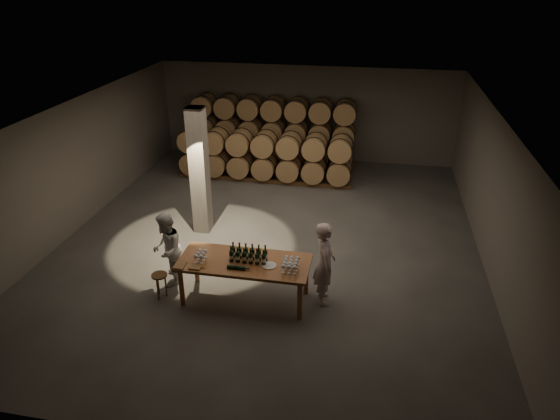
% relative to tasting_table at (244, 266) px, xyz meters
% --- Properties ---
extents(room, '(12.00, 12.00, 12.00)m').
position_rel_tasting_table_xyz_m(room, '(-1.80, 2.70, 0.80)').
color(room, '#494744').
rests_on(room, ground).
extents(tasting_table, '(2.60, 1.10, 0.90)m').
position_rel_tasting_table_xyz_m(tasting_table, '(0.00, 0.00, 0.00)').
color(tasting_table, brown).
rests_on(tasting_table, ground).
extents(barrel_stack_back, '(5.48, 0.95, 2.31)m').
position_rel_tasting_table_xyz_m(barrel_stack_back, '(-0.96, 7.70, 0.40)').
color(barrel_stack_back, brown).
rests_on(barrel_stack_back, ground).
extents(barrel_stack_front, '(5.48, 0.95, 1.57)m').
position_rel_tasting_table_xyz_m(barrel_stack_front, '(-0.96, 6.30, 0.03)').
color(barrel_stack_front, brown).
rests_on(barrel_stack_front, ground).
extents(bottle_cluster, '(0.74, 0.24, 0.35)m').
position_rel_tasting_table_xyz_m(bottle_cluster, '(0.08, 0.02, 0.23)').
color(bottle_cluster, black).
rests_on(bottle_cluster, tasting_table).
extents(lying_bottles, '(0.44, 0.07, 0.07)m').
position_rel_tasting_table_xyz_m(lying_bottles, '(-0.07, -0.31, 0.14)').
color(lying_bottles, black).
rests_on(lying_bottles, tasting_table).
extents(glass_cluster_left, '(0.20, 0.31, 0.18)m').
position_rel_tasting_table_xyz_m(glass_cluster_left, '(-0.85, -0.11, 0.24)').
color(glass_cluster_left, silver).
rests_on(glass_cluster_left, tasting_table).
extents(glass_cluster_right, '(0.31, 0.42, 0.18)m').
position_rel_tasting_table_xyz_m(glass_cluster_right, '(0.94, -0.09, 0.24)').
color(glass_cluster_right, silver).
rests_on(glass_cluster_right, tasting_table).
extents(plate, '(0.29, 0.29, 0.02)m').
position_rel_tasting_table_xyz_m(plate, '(0.52, -0.08, 0.11)').
color(plate, silver).
rests_on(plate, tasting_table).
extents(notebook_near, '(0.23, 0.19, 0.03)m').
position_rel_tasting_table_xyz_m(notebook_near, '(-0.86, -0.41, 0.12)').
color(notebook_near, brown).
rests_on(notebook_near, tasting_table).
extents(notebook_corner, '(0.21, 0.27, 0.02)m').
position_rel_tasting_table_xyz_m(notebook_corner, '(-1.18, -0.40, 0.12)').
color(notebook_corner, brown).
rests_on(notebook_corner, tasting_table).
extents(pen, '(0.13, 0.04, 0.01)m').
position_rel_tasting_table_xyz_m(pen, '(-0.74, -0.41, 0.11)').
color(pen, black).
rests_on(pen, tasting_table).
extents(stool, '(0.32, 0.32, 0.53)m').
position_rel_tasting_table_xyz_m(stool, '(-1.72, -0.24, -0.36)').
color(stool, brown).
rests_on(stool, ground).
extents(person_man, '(0.57, 0.73, 1.77)m').
position_rel_tasting_table_xyz_m(person_man, '(1.56, 0.25, 0.09)').
color(person_man, beige).
rests_on(person_man, ground).
extents(person_woman, '(0.80, 0.92, 1.62)m').
position_rel_tasting_table_xyz_m(person_woman, '(-1.74, 0.29, 0.01)').
color(person_woman, silver).
rests_on(person_woman, ground).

